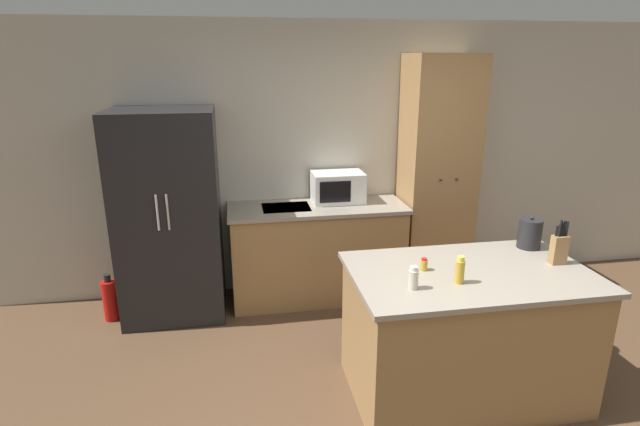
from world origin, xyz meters
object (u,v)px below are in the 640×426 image
object	(u,v)px
refrigerator	(169,216)
microwave	(338,187)
pantry_cabinet	(436,177)
fire_extinguisher	(110,300)
spice_bottle_amber_oil	(460,271)
kettle	(530,233)
spice_bottle_short_red	(413,278)
knife_block	(559,248)
spice_bottle_tall_dark	(424,265)

from	to	relation	value
refrigerator	microwave	bearing A→B (deg)	6.30
refrigerator	pantry_cabinet	xyz separation A→B (m)	(2.51, 0.09, 0.22)
pantry_cabinet	fire_extinguisher	world-z (taller)	pantry_cabinet
spice_bottle_amber_oil	kettle	world-z (taller)	kettle
microwave	spice_bottle_short_red	size ratio (longest dim) A/B	3.34
knife_block	spice_bottle_amber_oil	world-z (taller)	knife_block
knife_block	spice_bottle_short_red	world-z (taller)	knife_block
refrigerator	spice_bottle_amber_oil	xyz separation A→B (m)	(1.93, -1.72, 0.08)
pantry_cabinet	kettle	xyz separation A→B (m)	(0.18, -1.33, -0.12)
pantry_cabinet	spice_bottle_tall_dark	bearing A→B (deg)	-114.69
microwave	kettle	world-z (taller)	microwave
spice_bottle_tall_dark	refrigerator	bearing A→B (deg)	140.00
spice_bottle_tall_dark	fire_extinguisher	world-z (taller)	spice_bottle_tall_dark
knife_block	spice_bottle_short_red	size ratio (longest dim) A/B	2.12
microwave	fire_extinguisher	size ratio (longest dim) A/B	1.11
fire_extinguisher	kettle	bearing A→B (deg)	-19.65
spice_bottle_tall_dark	fire_extinguisher	distance (m)	2.85
pantry_cabinet	spice_bottle_short_red	xyz separation A→B (m)	(-0.90, -1.84, -0.16)
spice_bottle_short_red	microwave	bearing A→B (deg)	91.95
fire_extinguisher	spice_bottle_tall_dark	bearing A→B (deg)	-31.14
spice_bottle_tall_dark	spice_bottle_short_red	world-z (taller)	spice_bottle_short_red
microwave	kettle	bearing A→B (deg)	-51.04
refrigerator	microwave	distance (m)	1.57
spice_bottle_tall_dark	kettle	size ratio (longest dim) A/B	0.35
fire_extinguisher	pantry_cabinet	bearing A→B (deg)	3.13
knife_block	fire_extinguisher	distance (m)	3.70
refrigerator	microwave	size ratio (longest dim) A/B	3.81
knife_block	kettle	distance (m)	0.31
spice_bottle_tall_dark	fire_extinguisher	xyz separation A→B (m)	(-2.35, 1.42, -0.77)
fire_extinguisher	refrigerator	bearing A→B (deg)	7.47
pantry_cabinet	refrigerator	bearing A→B (deg)	-177.86
spice_bottle_amber_oil	fire_extinguisher	distance (m)	3.10
knife_block	kettle	bearing A→B (deg)	94.34
microwave	spice_bottle_tall_dark	bearing A→B (deg)	-82.12
spice_bottle_short_red	spice_bottle_amber_oil	distance (m)	0.31
pantry_cabinet	kettle	distance (m)	1.35
kettle	fire_extinguisher	xyz separation A→B (m)	(-3.26, 1.17, -0.84)
pantry_cabinet	spice_bottle_tall_dark	world-z (taller)	pantry_cabinet
pantry_cabinet	spice_bottle_amber_oil	distance (m)	1.91
kettle	spice_bottle_tall_dark	bearing A→B (deg)	-164.32
pantry_cabinet	spice_bottle_short_red	distance (m)	2.05
microwave	knife_block	world-z (taller)	knife_block
spice_bottle_tall_dark	kettle	bearing A→B (deg)	15.68
refrigerator	spice_bottle_tall_dark	xyz separation A→B (m)	(1.78, -1.50, 0.04)
refrigerator	knife_block	xyz separation A→B (m)	(2.72, -1.55, 0.11)
kettle	fire_extinguisher	distance (m)	3.56
microwave	knife_block	bearing A→B (deg)	-55.90
microwave	fire_extinguisher	bearing A→B (deg)	-173.38
knife_block	spice_bottle_amber_oil	xyz separation A→B (m)	(-0.79, -0.17, -0.03)
microwave	spice_bottle_short_red	world-z (taller)	microwave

